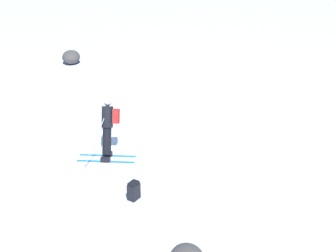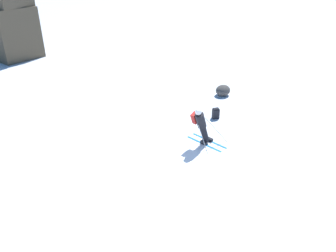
% 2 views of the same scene
% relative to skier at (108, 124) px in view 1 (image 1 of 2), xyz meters
% --- Properties ---
extents(ground_plane, '(300.00, 300.00, 0.00)m').
position_rel_skier_xyz_m(ground_plane, '(-0.99, -0.08, -0.96)').
color(ground_plane, white).
extents(skier, '(1.38, 1.76, 1.77)m').
position_rel_skier_xyz_m(skier, '(0.00, 0.00, 0.00)').
color(skier, '#1E7AC6').
rests_on(skier, ground).
extents(spare_backpack, '(0.37, 0.36, 0.50)m').
position_rel_skier_xyz_m(spare_backpack, '(2.53, 0.75, -0.72)').
color(spare_backpack, black).
rests_on(spare_backpack, ground).
extents(exposed_boulder_0, '(0.98, 0.83, 0.64)m').
position_rel_skier_xyz_m(exposed_boulder_0, '(-9.06, -2.27, -0.64)').
color(exposed_boulder_0, '#4C4742').
rests_on(exposed_boulder_0, ground).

